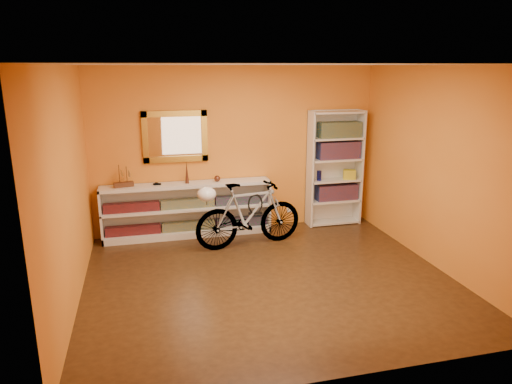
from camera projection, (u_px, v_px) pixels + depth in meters
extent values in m
cube|color=black|center=(269.00, 280.00, 5.85)|extent=(4.50, 4.00, 0.01)
cube|color=silver|center=(271.00, 64.00, 5.17)|extent=(4.50, 4.00, 0.01)
cube|color=orange|center=(236.00, 150.00, 7.39)|extent=(4.50, 0.01, 2.60)
cube|color=orange|center=(67.00, 190.00, 4.99)|extent=(0.01, 4.00, 2.60)
cube|color=orange|center=(438.00, 169.00, 6.03)|extent=(0.01, 4.00, 2.60)
cube|color=#8E6319|center=(175.00, 137.00, 7.07)|extent=(0.98, 0.06, 0.78)
cube|color=silver|center=(290.00, 209.00, 7.85)|extent=(0.09, 0.02, 0.09)
cube|color=black|center=(189.00, 226.00, 7.30)|extent=(2.50, 0.13, 0.14)
cube|color=navy|center=(188.00, 203.00, 7.20)|extent=(2.50, 0.13, 0.14)
imported|color=black|center=(157.00, 185.00, 7.04)|extent=(0.00, 0.00, 0.00)
cone|color=#522A1C|center=(187.00, 172.00, 7.10)|extent=(0.06, 0.06, 0.35)
sphere|color=#522A1C|center=(217.00, 178.00, 7.24)|extent=(0.10, 0.10, 0.10)
cube|color=maroon|center=(336.00, 192.00, 7.82)|extent=(0.70, 0.22, 0.26)
cube|color=maroon|center=(338.00, 150.00, 7.63)|extent=(0.70, 0.22, 0.28)
cube|color=navy|center=(339.00, 130.00, 7.55)|extent=(0.70, 0.22, 0.25)
cylinder|color=navy|center=(319.00, 176.00, 7.65)|extent=(0.07, 0.07, 0.17)
cube|color=maroon|center=(324.00, 131.00, 7.52)|extent=(0.16, 0.16, 0.20)
cube|color=gold|center=(349.00, 174.00, 7.75)|extent=(0.23, 0.19, 0.15)
imported|color=silver|center=(249.00, 214.00, 6.82)|extent=(0.66, 1.70, 0.98)
ellipsoid|color=white|center=(207.00, 194.00, 6.50)|extent=(0.27, 0.25, 0.20)
torus|color=black|center=(255.00, 204.00, 6.82)|extent=(0.22, 0.02, 0.22)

